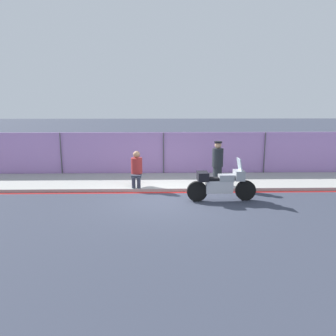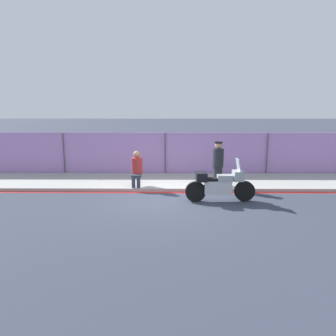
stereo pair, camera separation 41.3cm
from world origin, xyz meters
name	(u,v)px [view 2 (the right image)]	position (x,y,z in m)	size (l,w,h in m)	color
ground_plane	(163,200)	(0.00, 0.00, 0.00)	(120.00, 120.00, 0.00)	#333847
sidewalk	(165,181)	(0.00, 2.47, 0.06)	(34.90, 2.87, 0.13)	#9E9E99
curb_paint_stripe	(164,192)	(0.00, 0.94, 0.00)	(34.90, 0.18, 0.01)	red
storefront_fence	(165,154)	(0.00, 3.99, 1.01)	(33.15, 0.17, 2.01)	#AD7FC6
motorcycle	(220,184)	(1.93, -0.16, 0.60)	(2.41, 0.56, 1.49)	black
officer_standing	(218,163)	(2.12, 1.66, 1.01)	(0.44, 0.44, 1.73)	#1E2328
person_seated_on_curb	(137,167)	(-1.08, 1.52, 0.88)	(0.44, 0.72, 1.37)	#2D3342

